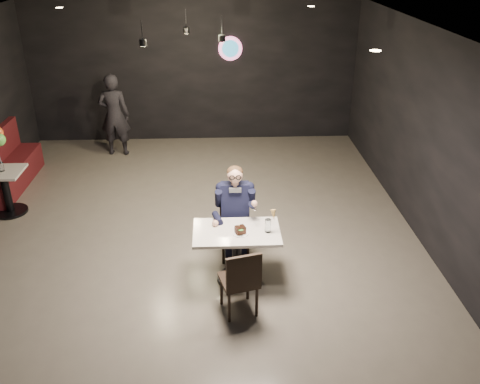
{
  "coord_description": "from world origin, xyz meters",
  "views": [
    {
      "loc": [
        0.51,
        -6.43,
        4.05
      ],
      "look_at": [
        0.79,
        -0.31,
        1.0
      ],
      "focal_mm": 38.0,
      "sensor_mm": 36.0,
      "label": 1
    }
  ],
  "objects_px": {
    "chair_far": "(235,229)",
    "passerby": "(114,115)",
    "seated_man": "(235,212)",
    "sundae_glass": "(268,226)",
    "main_table": "(237,256)",
    "chair_near": "(239,279)",
    "balloon_vase": "(1,167)",
    "booth_bench": "(8,161)",
    "side_table": "(6,191)"
  },
  "relations": [
    {
      "from": "side_table",
      "to": "balloon_vase",
      "type": "relative_size",
      "value": 5.46
    },
    {
      "from": "chair_far",
      "to": "passerby",
      "type": "relative_size",
      "value": 0.54
    },
    {
      "from": "balloon_vase",
      "to": "passerby",
      "type": "xyz_separation_m",
      "value": [
        1.35,
        2.53,
        0.02
      ]
    },
    {
      "from": "chair_far",
      "to": "sundae_glass",
      "type": "height_order",
      "value": "sundae_glass"
    },
    {
      "from": "main_table",
      "to": "side_table",
      "type": "height_order",
      "value": "side_table"
    },
    {
      "from": "chair_near",
      "to": "passerby",
      "type": "relative_size",
      "value": 0.54
    },
    {
      "from": "chair_far",
      "to": "chair_near",
      "type": "xyz_separation_m",
      "value": [
        0.0,
        -1.17,
        0.0
      ]
    },
    {
      "from": "side_table",
      "to": "passerby",
      "type": "bearing_deg",
      "value": 61.94
    },
    {
      "from": "booth_bench",
      "to": "side_table",
      "type": "height_order",
      "value": "booth_bench"
    },
    {
      "from": "chair_near",
      "to": "passerby",
      "type": "height_order",
      "value": "passerby"
    },
    {
      "from": "chair_near",
      "to": "main_table",
      "type": "bearing_deg",
      "value": 75.25
    },
    {
      "from": "main_table",
      "to": "sundae_glass",
      "type": "bearing_deg",
      "value": -5.67
    },
    {
      "from": "booth_bench",
      "to": "passerby",
      "type": "height_order",
      "value": "passerby"
    },
    {
      "from": "chair_far",
      "to": "booth_bench",
      "type": "bearing_deg",
      "value": 148.08
    },
    {
      "from": "chair_near",
      "to": "sundae_glass",
      "type": "xyz_separation_m",
      "value": [
        0.39,
        0.58,
        0.38
      ]
    },
    {
      "from": "seated_man",
      "to": "sundae_glass",
      "type": "bearing_deg",
      "value": -56.38
    },
    {
      "from": "chair_near",
      "to": "seated_man",
      "type": "height_order",
      "value": "seated_man"
    },
    {
      "from": "main_table",
      "to": "seated_man",
      "type": "xyz_separation_m",
      "value": [
        0.0,
        0.55,
        0.34
      ]
    },
    {
      "from": "main_table",
      "to": "sundae_glass",
      "type": "relative_size",
      "value": 6.2
    },
    {
      "from": "main_table",
      "to": "sundae_glass",
      "type": "distance_m",
      "value": 0.61
    },
    {
      "from": "main_table",
      "to": "passerby",
      "type": "bearing_deg",
      "value": 117.02
    },
    {
      "from": "chair_near",
      "to": "balloon_vase",
      "type": "xyz_separation_m",
      "value": [
        -3.67,
        2.64,
        0.36
      ]
    },
    {
      "from": "chair_far",
      "to": "chair_near",
      "type": "distance_m",
      "value": 1.17
    },
    {
      "from": "balloon_vase",
      "to": "chair_near",
      "type": "bearing_deg",
      "value": -35.75
    },
    {
      "from": "passerby",
      "to": "balloon_vase",
      "type": "bearing_deg",
      "value": 63.47
    },
    {
      "from": "booth_bench",
      "to": "balloon_vase",
      "type": "height_order",
      "value": "booth_bench"
    },
    {
      "from": "main_table",
      "to": "chair_far",
      "type": "relative_size",
      "value": 1.2
    },
    {
      "from": "seated_man",
      "to": "sundae_glass",
      "type": "relative_size",
      "value": 8.12
    },
    {
      "from": "booth_bench",
      "to": "side_table",
      "type": "bearing_deg",
      "value": -73.3
    },
    {
      "from": "sundae_glass",
      "to": "seated_man",
      "type": "bearing_deg",
      "value": 123.62
    },
    {
      "from": "seated_man",
      "to": "main_table",
      "type": "bearing_deg",
      "value": -90.0
    },
    {
      "from": "chair_far",
      "to": "passerby",
      "type": "height_order",
      "value": "passerby"
    },
    {
      "from": "chair_far",
      "to": "chair_near",
      "type": "bearing_deg",
      "value": -90.0
    },
    {
      "from": "chair_near",
      "to": "chair_far",
      "type": "bearing_deg",
      "value": 75.25
    },
    {
      "from": "chair_far",
      "to": "booth_bench",
      "type": "height_order",
      "value": "booth_bench"
    },
    {
      "from": "chair_near",
      "to": "balloon_vase",
      "type": "relative_size",
      "value": 6.43
    },
    {
      "from": "chair_far",
      "to": "side_table",
      "type": "xyz_separation_m",
      "value": [
        -3.67,
        1.47,
        -0.07
      ]
    },
    {
      "from": "main_table",
      "to": "balloon_vase",
      "type": "relative_size",
      "value": 7.69
    },
    {
      "from": "chair_far",
      "to": "passerby",
      "type": "bearing_deg",
      "value": 120.11
    },
    {
      "from": "main_table",
      "to": "booth_bench",
      "type": "xyz_separation_m",
      "value": [
        -3.97,
        3.02,
        0.13
      ]
    },
    {
      "from": "chair_near",
      "to": "passerby",
      "type": "xyz_separation_m",
      "value": [
        -2.32,
        5.17,
        0.39
      ]
    },
    {
      "from": "main_table",
      "to": "chair_near",
      "type": "relative_size",
      "value": 1.2
    },
    {
      "from": "chair_far",
      "to": "passerby",
      "type": "distance_m",
      "value": 4.64
    },
    {
      "from": "chair_far",
      "to": "seated_man",
      "type": "distance_m",
      "value": 0.26
    },
    {
      "from": "balloon_vase",
      "to": "passerby",
      "type": "relative_size",
      "value": 0.08
    },
    {
      "from": "chair_near",
      "to": "side_table",
      "type": "relative_size",
      "value": 1.18
    },
    {
      "from": "main_table",
      "to": "balloon_vase",
      "type": "bearing_deg",
      "value": 151.13
    },
    {
      "from": "booth_bench",
      "to": "side_table",
      "type": "xyz_separation_m",
      "value": [
        0.3,
        -1.0,
        -0.12
      ]
    },
    {
      "from": "chair_near",
      "to": "booth_bench",
      "type": "height_order",
      "value": "booth_bench"
    },
    {
      "from": "main_table",
      "to": "sundae_glass",
      "type": "xyz_separation_m",
      "value": [
        0.39,
        -0.04,
        0.46
      ]
    }
  ]
}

